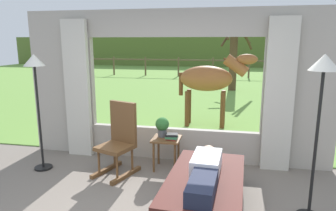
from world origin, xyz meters
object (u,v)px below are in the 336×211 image
object	(u,v)px
potted_plant	(162,126)
pasture_tree	(234,55)
recliner_sofa	(205,192)
horse	(209,79)
side_table	(166,144)
floor_lamp_right	(322,88)
book_stack	(172,137)
rocking_chair	(119,139)
reclining_person	(205,170)
floor_lamp_left	(35,77)

from	to	relation	value
potted_plant	pasture_tree	distance (m)	8.46
recliner_sofa	horse	world-z (taller)	horse
side_table	floor_lamp_right	size ratio (longest dim) A/B	0.27
recliner_sofa	book_stack	distance (m)	1.24
side_table	rocking_chair	bearing A→B (deg)	-158.52
reclining_person	floor_lamp_left	xyz separation A→B (m)	(-2.68, 0.74, 0.97)
reclining_person	book_stack	distance (m)	1.24
potted_plant	horse	distance (m)	2.72
potted_plant	floor_lamp_left	xyz separation A→B (m)	(-1.89, -0.45, 0.79)
recliner_sofa	pasture_tree	distance (m)	9.58
reclining_person	side_table	world-z (taller)	reclining_person
recliner_sofa	horse	xyz separation A→B (m)	(-0.22, 3.76, 0.94)
reclining_person	floor_lamp_right	bearing A→B (deg)	6.97
rocking_chair	floor_lamp_right	size ratio (longest dim) A/B	0.59
side_table	horse	size ratio (longest dim) A/B	0.29
book_stack	horse	xyz separation A→B (m)	(0.39, 2.73, 0.59)
reclining_person	floor_lamp_left	distance (m)	2.94
reclining_person	rocking_chair	distance (m)	1.64
reclining_person	pasture_tree	distance (m)	9.59
recliner_sofa	floor_lamp_left	world-z (taller)	floor_lamp_left
recliner_sofa	pasture_tree	world-z (taller)	pasture_tree
floor_lamp_left	rocking_chair	bearing A→B (deg)	5.22
book_stack	floor_lamp_left	bearing A→B (deg)	-170.91
floor_lamp_right	horse	size ratio (longest dim) A/B	1.05
recliner_sofa	side_table	size ratio (longest dim) A/B	3.36
side_table	horse	world-z (taller)	horse
rocking_chair	floor_lamp_left	distance (m)	1.59
reclining_person	floor_lamp_right	size ratio (longest dim) A/B	0.75
rocking_chair	potted_plant	bearing A→B (deg)	48.53
book_stack	reclining_person	bearing A→B (deg)	-60.38
side_table	potted_plant	world-z (taller)	potted_plant
side_table	book_stack	world-z (taller)	book_stack
potted_plant	floor_lamp_right	world-z (taller)	floor_lamp_right
reclining_person	horse	world-z (taller)	horse
book_stack	potted_plant	bearing A→B (deg)	146.45
recliner_sofa	floor_lamp_left	bearing A→B (deg)	168.62
rocking_chair	book_stack	bearing A→B (deg)	35.20
floor_lamp_left	horse	size ratio (longest dim) A/B	1.02
reclining_person	floor_lamp_right	distance (m)	1.59
side_table	floor_lamp_left	distance (m)	2.27
reclining_person	floor_lamp_left	world-z (taller)	floor_lamp_left
side_table	book_stack	xyz separation A→B (m)	(0.10, -0.06, 0.14)
floor_lamp_right	reclining_person	bearing A→B (deg)	-176.16
book_stack	horse	world-z (taller)	horse
recliner_sofa	rocking_chair	xyz separation A→B (m)	(-1.40, 0.81, 0.33)
book_stack	pasture_tree	world-z (taller)	pasture_tree
floor_lamp_left	floor_lamp_right	size ratio (longest dim) A/B	0.97
reclining_person	horse	size ratio (longest dim) A/B	0.79
potted_plant	horse	xyz separation A→B (m)	(0.57, 2.62, 0.45)
rocking_chair	side_table	xyz separation A→B (m)	(0.69, 0.27, -0.12)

